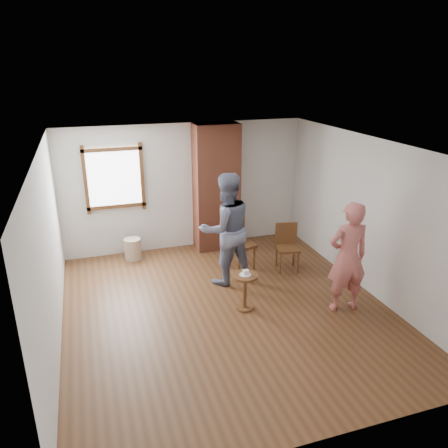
{
  "coord_description": "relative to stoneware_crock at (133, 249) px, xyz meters",
  "views": [
    {
      "loc": [
        -1.91,
        -5.75,
        3.71
      ],
      "look_at": [
        0.21,
        0.8,
        1.15
      ],
      "focal_mm": 35.0,
      "sensor_mm": 36.0,
      "label": 1
    }
  ],
  "objects": [
    {
      "name": "cake_plate",
      "position": [
        1.46,
        -2.46,
        0.39
      ],
      "size": [
        0.18,
        0.18,
        0.01
      ],
      "primitive_type": "cylinder",
      "color": "white",
      "rests_on": "side_table"
    },
    {
      "name": "man",
      "position": [
        1.47,
        -1.47,
        0.78
      ],
      "size": [
        1.06,
        0.87,
        2.0
      ],
      "primitive_type": "imported",
      "rotation": [
        0.0,
        0.0,
        3.27
      ],
      "color": "#141738",
      "rests_on": "ground"
    },
    {
      "name": "cake_slice",
      "position": [
        1.47,
        -2.46,
        0.42
      ],
      "size": [
        0.08,
        0.07,
        0.06
      ],
      "primitive_type": "cube",
      "color": "white",
      "rests_on": "cake_plate"
    },
    {
      "name": "dining_chair_right",
      "position": [
        2.73,
        -1.33,
        0.28
      ],
      "size": [
        0.49,
        0.49,
        0.89
      ],
      "rotation": [
        0.0,
        0.0,
        -0.22
      ],
      "color": "brown",
      "rests_on": "ground"
    },
    {
      "name": "ground",
      "position": [
        1.18,
        -2.4,
        -0.22
      ],
      "size": [
        5.5,
        5.5,
        0.0
      ],
      "primitive_type": "plane",
      "color": "brown",
      "rests_on": "ground"
    },
    {
      "name": "room_shell",
      "position": [
        1.12,
        -1.79,
        1.59
      ],
      "size": [
        5.04,
        5.52,
        2.62
      ],
      "color": "silver",
      "rests_on": "ground"
    },
    {
      "name": "brick_chimney",
      "position": [
        1.78,
        0.1,
        1.08
      ],
      "size": [
        0.9,
        0.5,
        2.6
      ],
      "primitive_type": "cube",
      "color": "#A9573C",
      "rests_on": "ground"
    },
    {
      "name": "side_table",
      "position": [
        1.46,
        -2.46,
        0.19
      ],
      "size": [
        0.4,
        0.4,
        0.6
      ],
      "color": "brown",
      "rests_on": "ground"
    },
    {
      "name": "person_pink",
      "position": [
        2.96,
        -2.94,
        0.68
      ],
      "size": [
        0.69,
        0.48,
        1.79
      ],
      "primitive_type": "imported",
      "rotation": [
        0.0,
        0.0,
        3.05
      ],
      "color": "#D36E69",
      "rests_on": "ground"
    },
    {
      "name": "dining_chair_left",
      "position": [
        1.88,
        -0.99,
        0.32
      ],
      "size": [
        0.56,
        0.56,
        0.96
      ],
      "rotation": [
        0.0,
        0.0,
        0.29
      ],
      "color": "brown",
      "rests_on": "ground"
    },
    {
      "name": "stoneware_crock",
      "position": [
        0.0,
        0.0,
        0.0
      ],
      "size": [
        0.37,
        0.37,
        0.43
      ],
      "primitive_type": "cylinder",
      "rotation": [
        0.0,
        0.0,
        0.1
      ],
      "color": "#C5AD8E",
      "rests_on": "ground"
    },
    {
      "name": "dark_pot",
      "position": [
        0.07,
        0.0,
        -0.15
      ],
      "size": [
        0.16,
        0.16,
        0.14
      ],
      "primitive_type": "cylinder",
      "rotation": [
        0.0,
        0.0,
        0.16
      ],
      "color": "black",
      "rests_on": "ground"
    }
  ]
}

